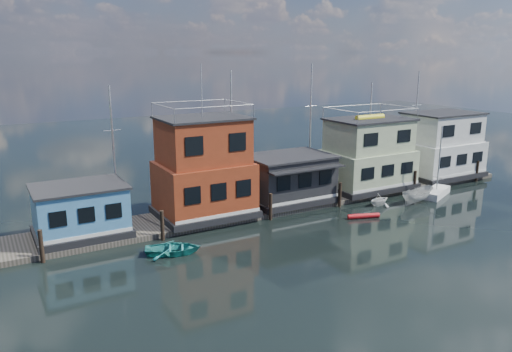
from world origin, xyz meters
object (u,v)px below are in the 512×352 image
dinghy_white (379,199)px  houseboat_red (204,170)px  houseboat_green (368,155)px  houseboat_dark (289,178)px  day_sailer (436,192)px  houseboat_white (441,146)px  houseboat_blue (80,211)px  dinghy_teal (173,248)px  red_kayak (364,216)px  motorboat (417,195)px

dinghy_white → houseboat_red: bearing=69.3°
houseboat_green → houseboat_dark: bearing=-179.9°
dinghy_white → day_sailer: bearing=-97.7°
houseboat_green → houseboat_white: (10.00, -0.00, -0.01)m
houseboat_blue → houseboat_red: (9.50, 0.00, 1.90)m
dinghy_teal → red_kayak: bearing=-70.4°
houseboat_red → houseboat_green: bearing=0.0°
houseboat_green → dinghy_teal: 22.66m
houseboat_blue → houseboat_green: size_ratio=0.76×
houseboat_green → day_sailer: size_ratio=1.27×
motorboat → houseboat_blue: bearing=75.2°
houseboat_red → houseboat_green: (17.00, 0.00, -0.55)m
houseboat_red → motorboat: (18.25, -5.27, -3.39)m
day_sailer → dinghy_teal: bearing=157.6°
day_sailer → motorboat: (-3.35, -0.75, 0.31)m
houseboat_white → dinghy_white: 13.26m
dinghy_white → houseboat_dark: bearing=53.5°
red_kayak → dinghy_white: 4.02m
houseboat_blue → houseboat_red: 9.69m
houseboat_red → red_kayak: 13.44m
houseboat_red → houseboat_dark: size_ratio=1.60×
houseboat_green → dinghy_teal: (-21.74, -5.58, -3.17)m
day_sailer → red_kayak: 10.44m
houseboat_red → red_kayak: bearing=-28.6°
houseboat_white → red_kayak: 17.20m
red_kayak → motorboat: bearing=25.9°
houseboat_blue → houseboat_green: houseboat_green is taller
houseboat_white → motorboat: (-8.75, -5.27, -2.83)m
houseboat_white → houseboat_blue: bearing=-180.0°
houseboat_dark → dinghy_teal: bearing=-156.4°
houseboat_blue → dinghy_white: (24.28, -4.19, -1.64)m
houseboat_green → motorboat: bearing=-76.6°
dinghy_white → houseboat_blue: bearing=75.3°
houseboat_red → dinghy_teal: bearing=-130.3°
day_sailer → red_kayak: day_sailer is taller
houseboat_blue → day_sailer: day_sailer is taller
day_sailer → red_kayak: size_ratio=2.48×
houseboat_green → houseboat_white: houseboat_green is taller
houseboat_white → day_sailer: bearing=-140.1°
houseboat_dark → houseboat_white: 19.03m
houseboat_white → day_sailer: size_ratio=1.27×
day_sailer → houseboat_green: bearing=110.8°
houseboat_green → day_sailer: (4.60, -4.52, -3.15)m
dinghy_white → houseboat_white: bearing=-76.0°
day_sailer → motorboat: 3.44m
houseboat_red → houseboat_dark: (8.00, -0.02, -1.69)m
houseboat_white → red_kayak: size_ratio=3.15×
houseboat_green → houseboat_white: 10.00m
houseboat_dark → houseboat_white: houseboat_white is taller
dinghy_teal → dinghy_white: bearing=-64.2°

